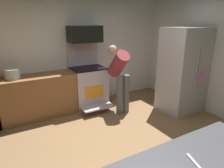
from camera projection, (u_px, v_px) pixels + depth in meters
The scene contains 9 objects.
ground_plane at pixel (122, 153), 3.16m from camera, with size 5.20×4.80×0.02m, color olive.
wall_back at pixel (69, 51), 4.70m from camera, with size 5.20×0.12×2.60m, color silver.
lower_cabinet_run at pixel (36, 97), 4.23m from camera, with size 2.40×0.60×0.90m, color brown.
oven_range at pixel (88, 85), 4.77m from camera, with size 0.76×0.95×1.51m.
microwave at pixel (85, 34), 4.49m from camera, with size 0.74×0.38×0.37m, color black.
refrigerator at pixel (183, 71), 4.43m from camera, with size 0.89×0.75×1.85m.
person_cook at pixel (120, 74), 4.39m from camera, with size 0.31×0.66×1.46m.
knife_chef at pixel (197, 165), 1.56m from camera, with size 0.28×0.02×0.01m, color #B7BABF.
stock_pot at pixel (12, 74), 3.88m from camera, with size 0.29×0.29×0.20m, color #B9C3B9.
Camera 1 is at (-1.48, -2.25, 1.98)m, focal length 32.17 mm.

